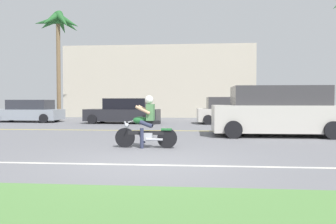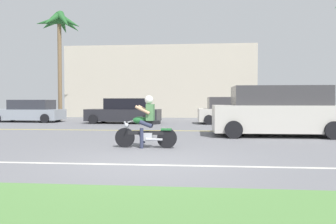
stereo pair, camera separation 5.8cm
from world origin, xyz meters
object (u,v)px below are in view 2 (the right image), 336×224
parked_car_2 (230,111)px  palm_tree_1 (60,27)px  motorcyclist (146,126)px  parked_car_3 (313,110)px  parked_car_0 (29,111)px  parked_car_1 (125,112)px  suv_nearby (277,112)px

parked_car_2 → palm_tree_1: size_ratio=0.52×
motorcyclist → parked_car_3: bearing=53.7°
parked_car_0 → parked_car_2: (12.76, -0.56, 0.06)m
parked_car_2 → parked_car_3: 5.48m
motorcyclist → parked_car_1: parked_car_1 is taller
parked_car_2 → parked_car_1: bearing=-178.9°
parked_car_1 → parked_car_2: size_ratio=1.13×
suv_nearby → parked_car_1: size_ratio=1.11×
suv_nearby → motorcyclist: bearing=-141.5°
parked_car_3 → palm_tree_1: 17.87m
suv_nearby → parked_car_1: (-7.44, 6.50, -0.23)m
palm_tree_1 → parked_car_3: bearing=-4.0°
parked_car_1 → parked_car_3: parked_car_3 is taller
suv_nearby → palm_tree_1: (-12.73, 9.34, 5.61)m
parked_car_2 → palm_tree_1: (-11.61, 2.72, 5.81)m
parked_car_0 → parked_car_3: parked_car_3 is taller
parked_car_3 → parked_car_0: bearing=-176.9°
parked_car_3 → palm_tree_1: size_ratio=0.56×
parked_car_1 → palm_tree_1: palm_tree_1 is taller
motorcyclist → parked_car_1: (-2.94, 10.09, 0.07)m
parked_car_2 → parked_car_0: bearing=177.5°
motorcyclist → palm_tree_1: palm_tree_1 is taller
motorcyclist → parked_car_1: bearing=106.2°
suv_nearby → parked_car_2: (-1.12, 6.63, -0.20)m
suv_nearby → parked_car_1: suv_nearby is taller
parked_car_0 → suv_nearby: bearing=-27.4°
parked_car_0 → parked_car_2: parked_car_2 is taller
parked_car_1 → parked_car_0: bearing=173.9°
suv_nearby → parked_car_3: (4.14, 8.16, -0.16)m
suv_nearby → palm_tree_1: palm_tree_1 is taller
parked_car_0 → parked_car_1: 6.48m
parked_car_0 → parked_car_2: 12.77m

